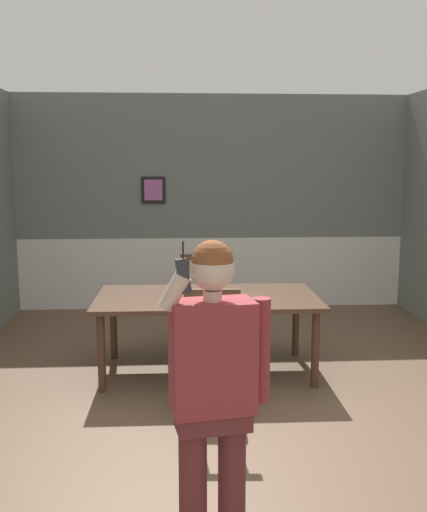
# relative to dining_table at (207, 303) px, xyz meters

# --- Properties ---
(ground_plane) EXTENTS (7.90, 7.90, 0.00)m
(ground_plane) POSITION_rel_dining_table_xyz_m (0.20, -1.02, -0.67)
(ground_plane) COLOR brown
(room_back_partition) EXTENTS (5.35, 0.17, 2.87)m
(room_back_partition) POSITION_rel_dining_table_xyz_m (0.20, 2.57, 0.71)
(room_back_partition) COLOR slate
(room_back_partition) RESTS_ON ground_plane
(dining_table) EXTENTS (2.07, 1.10, 0.74)m
(dining_table) POSITION_rel_dining_table_xyz_m (0.00, 0.00, 0.00)
(dining_table) COLOR #4C3323
(dining_table) RESTS_ON ground_plane
(chair_near_window) EXTENTS (0.44, 0.44, 1.04)m
(chair_near_window) POSITION_rel_dining_table_xyz_m (-0.01, -0.93, -0.20)
(chair_near_window) COLOR #513823
(chair_near_window) RESTS_ON ground_plane
(chair_by_doorway) EXTENTS (0.52, 0.52, 0.97)m
(chair_by_doorway) POSITION_rel_dining_table_xyz_m (0.00, 0.93, -0.19)
(chair_by_doorway) COLOR #513823
(chair_by_doorway) RESTS_ON ground_plane
(person_figure) EXTENTS (0.55, 0.28, 1.62)m
(person_figure) POSITION_rel_dining_table_xyz_m (-0.10, -2.61, 0.25)
(person_figure) COLOR brown
(person_figure) RESTS_ON ground_plane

